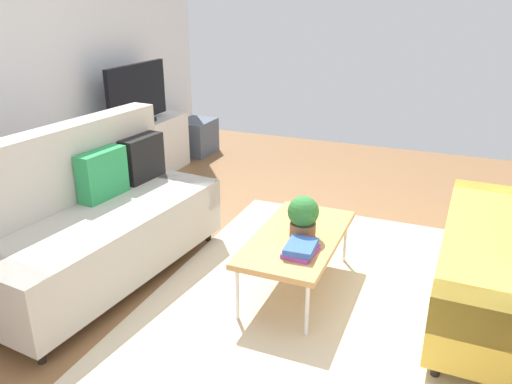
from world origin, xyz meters
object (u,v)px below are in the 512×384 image
coffee_table (297,239)px  vase_0 (99,127)px  potted_plant (303,216)px  tv (137,95)px  couch_beige (94,220)px  table_book_0 (301,251)px  bottle_0 (116,122)px  bottle_1 (122,122)px  storage_trunk (197,137)px  tv_console (141,151)px

coffee_table → vase_0: vase_0 is taller
potted_plant → tv: bearing=56.9°
couch_beige → table_book_0: 1.52m
potted_plant → bottle_0: (1.12, 2.34, 0.19)m
couch_beige → bottle_0: (1.49, 0.88, 0.31)m
coffee_table → bottle_1: (1.20, 2.30, 0.34)m
storage_trunk → bottle_1: (-1.43, 0.06, 0.51)m
tv → bottle_0: (-0.42, -0.02, -0.19)m
tv → vase_0: 0.62m
coffee_table → tv_console: (1.53, 2.34, -0.07)m
couch_beige → bottle_0: 1.76m
storage_trunk → table_book_0: table_book_0 is taller
tv → potted_plant: tv is taller
coffee_table → storage_trunk: (2.63, 2.24, -0.17)m
couch_beige → coffee_table: (0.38, -1.42, -0.05)m
tv_console → bottle_1: 0.53m
table_book_0 → vase_0: size_ratio=1.29×
vase_0 → bottle_0: bearing=-29.5°
tv → table_book_0: tv is taller
tv_console → table_book_0: (-1.77, -2.44, 0.11)m
bottle_0 → coffee_table: bearing=-115.8°
storage_trunk → tv_console: bearing=174.8°
tv_console → bottle_0: bearing=-174.6°
couch_beige → potted_plant: 1.51m
couch_beige → bottle_0: size_ratio=8.37×
table_book_0 → vase_0: bearing=64.4°
tv_console → bottle_0: 0.61m
vase_0 → bottle_1: bearing=-19.8°
tv_console → tv: 0.63m
couch_beige → tv_console: (1.91, 0.92, -0.13)m
tv → bottle_1: tv is taller
tv → couch_beige: bearing=-154.7°
tv_console → bottle_0: (-0.42, -0.04, 0.44)m
potted_plant → coffee_table: bearing=82.8°
tv_console → bottle_1: size_ratio=7.91×
bottle_0 → tv_console: bearing=5.4°
potted_plant → vase_0: bearing=68.4°
coffee_table → bottle_0: bearing=64.2°
tv → storage_trunk: tv is taller
tv_console → vase_0: vase_0 is taller
coffee_table → bottle_1: 2.62m
coffee_table → tv: bearing=56.5°
couch_beige → storage_trunk: size_ratio=3.79×
tv_console → tv: tv is taller
bottle_1 → potted_plant: bearing=-117.4°
tv_console → potted_plant: potted_plant is taller
couch_beige → potted_plant: (0.37, -1.46, 0.13)m
vase_0 → bottle_0: (0.16, -0.09, 0.02)m
tv_console → vase_0: (-0.58, 0.05, 0.41)m
couch_beige → vase_0: 1.67m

